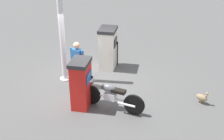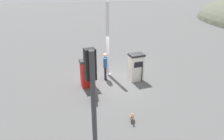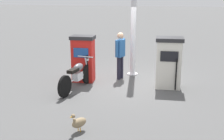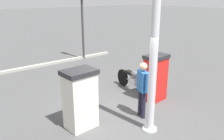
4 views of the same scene
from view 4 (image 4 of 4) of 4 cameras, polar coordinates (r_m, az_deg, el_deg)
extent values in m
plane|color=#4C4C4C|center=(7.26, 3.28, -10.54)|extent=(120.00, 120.00, 0.00)
cube|color=red|center=(8.00, 10.49, -2.29)|extent=(0.56, 0.76, 1.47)
cube|color=#1E478C|center=(8.05, 9.13, 0.34)|extent=(0.07, 0.51, 0.32)
cube|color=#262628|center=(7.77, 10.82, 3.22)|extent=(0.61, 0.84, 0.12)
cylinder|color=black|center=(8.09, 7.78, -3.58)|extent=(0.05, 0.05, 0.95)
cube|color=silver|center=(6.29, -7.73, -7.62)|extent=(0.64, 0.82, 1.52)
cube|color=black|center=(6.39, -9.40, -4.01)|extent=(0.07, 0.54, 0.32)
cube|color=#262628|center=(5.99, -8.06, -0.53)|extent=(0.70, 0.90, 0.12)
cylinder|color=black|center=(6.54, -11.05, -8.99)|extent=(0.05, 0.05, 0.99)
cylinder|color=black|center=(8.14, 8.08, -4.86)|extent=(0.67, 0.17, 0.66)
cylinder|color=black|center=(9.26, 2.65, -1.84)|extent=(0.67, 0.17, 0.66)
cube|color=silver|center=(8.61, 5.39, -2.74)|extent=(0.38, 0.25, 0.24)
cylinder|color=silver|center=(8.67, 5.19, -2.95)|extent=(1.09, 0.21, 0.05)
ellipsoid|color=#595B60|center=(8.46, 5.71, -1.11)|extent=(0.51, 0.29, 0.24)
cube|color=black|center=(8.74, 4.44, -0.67)|extent=(0.46, 0.26, 0.10)
cylinder|color=silver|center=(8.06, 8.00, -2.80)|extent=(0.26, 0.08, 0.57)
cylinder|color=silver|center=(8.01, 7.76, -0.48)|extent=(0.12, 0.56, 0.04)
sphere|color=silver|center=(7.97, 8.15, -1.50)|extent=(0.16, 0.16, 0.14)
cylinder|color=silver|center=(9.15, 3.95, -1.97)|extent=(0.55, 0.15, 0.07)
cylinder|color=#1E1E2D|center=(6.89, 7.68, -8.54)|extent=(0.16, 0.16, 0.81)
cylinder|color=#1E1E2D|center=(7.05, 6.93, -7.87)|extent=(0.16, 0.16, 0.81)
cube|color=#265999|center=(6.69, 7.53, -2.78)|extent=(0.40, 0.30, 0.60)
cylinder|color=#265999|center=(6.49, 8.50, -3.23)|extent=(0.11, 0.11, 0.57)
cylinder|color=#265999|center=(6.88, 6.64, -1.88)|extent=(0.11, 0.11, 0.57)
sphere|color=tan|center=(6.55, 7.69, 0.84)|extent=(0.28, 0.28, 0.22)
ellipsoid|color=#847051|center=(10.22, -9.58, -0.85)|extent=(0.43, 0.35, 0.21)
cylinder|color=#847051|center=(10.33, -9.61, -0.28)|extent=(0.08, 0.08, 0.15)
sphere|color=#847051|center=(10.31, -9.66, 0.55)|extent=(0.13, 0.13, 0.10)
cone|color=orange|center=(10.38, -9.66, 0.62)|extent=(0.08, 0.07, 0.04)
cone|color=#847051|center=(10.05, -9.58, -0.99)|extent=(0.10, 0.10, 0.07)
cylinder|color=orange|center=(10.28, -9.75, -1.70)|extent=(0.02, 0.02, 0.11)
cylinder|color=orange|center=(10.28, -9.33, -1.68)|extent=(0.02, 0.02, 0.11)
cylinder|color=#38383A|center=(12.99, -7.22, 11.46)|extent=(0.13, 0.13, 4.06)
cylinder|color=silver|center=(5.71, 10.24, 5.24)|extent=(0.20, 0.20, 4.46)
cylinder|color=silver|center=(6.55, 9.16, -13.99)|extent=(0.40, 0.40, 0.04)
cube|color=#9E9E93|center=(12.40, -16.17, 1.29)|extent=(0.46, 8.12, 0.12)
camera|label=1|loc=(15.47, 22.66, 23.53)|focal=47.98mm
camera|label=2|loc=(16.79, -12.76, 23.81)|focal=32.12mm
camera|label=3|loc=(14.27, -28.96, 13.82)|focal=46.06mm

